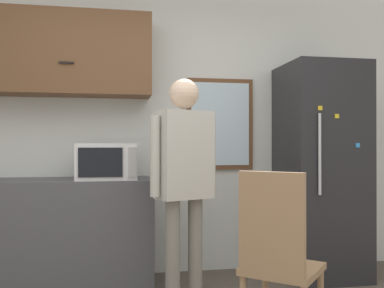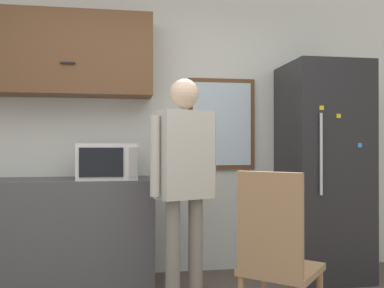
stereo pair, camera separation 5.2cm
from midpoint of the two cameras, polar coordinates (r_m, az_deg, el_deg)
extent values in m
cube|color=silver|center=(4.05, -4.86, 2.01)|extent=(6.00, 0.06, 2.70)
cube|color=#4C4C51|center=(3.86, -21.50, -11.20)|extent=(2.17, 0.61, 0.91)
cube|color=brown|center=(4.00, -21.06, 11.24)|extent=(2.17, 0.35, 0.72)
cube|color=black|center=(3.74, -15.85, 10.37)|extent=(0.12, 0.01, 0.01)
cube|color=white|center=(3.64, -10.76, -2.30)|extent=(0.49, 0.38, 0.30)
cube|color=black|center=(3.45, -11.58, -2.41)|extent=(0.34, 0.01, 0.23)
cube|color=#B2B2B2|center=(3.45, -7.43, -2.41)|extent=(0.07, 0.01, 0.24)
cylinder|color=gray|center=(3.26, -2.11, -14.32)|extent=(0.11, 0.11, 0.79)
cylinder|color=gray|center=(3.35, 0.92, -13.92)|extent=(0.11, 0.11, 0.79)
cube|color=beige|center=(3.21, -0.57, -1.44)|extent=(0.46, 0.35, 0.66)
sphere|color=beige|center=(3.23, -0.57, 6.71)|extent=(0.22, 0.22, 0.22)
cylinder|color=beige|center=(3.09, -4.49, -1.58)|extent=(0.07, 0.07, 0.59)
cylinder|color=beige|center=(3.34, 3.06, -1.48)|extent=(0.07, 0.07, 0.59)
cube|color=#232326|center=(4.09, 17.36, -3.36)|extent=(0.68, 0.68, 1.93)
cylinder|color=silver|center=(3.68, 17.23, -1.29)|extent=(0.02, 0.02, 0.68)
cube|color=yellow|center=(3.78, 19.33, 3.55)|extent=(0.04, 0.01, 0.04)
cube|color=yellow|center=(3.72, 17.28, 4.63)|extent=(0.04, 0.01, 0.04)
cube|color=#338CDB|center=(3.87, 21.81, -0.16)|extent=(0.04, 0.01, 0.04)
cube|color=#997551|center=(2.71, 12.37, -16.00)|extent=(0.59, 0.59, 0.04)
cube|color=#997551|center=(2.47, 10.87, -10.28)|extent=(0.31, 0.28, 0.57)
cube|color=brown|center=(4.12, 4.32, 2.67)|extent=(0.65, 0.04, 0.87)
cube|color=silver|center=(4.10, 4.39, 2.69)|extent=(0.57, 0.01, 0.79)
camera|label=1|loc=(0.03, -89.53, 0.00)|focal=40.00mm
camera|label=2|loc=(0.03, 90.47, 0.00)|focal=40.00mm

